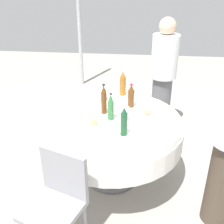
{
  "coord_description": "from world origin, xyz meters",
  "views": [
    {
      "loc": [
        -2.4,
        -0.25,
        2.07
      ],
      "look_at": [
        0.0,
        0.0,
        0.82
      ],
      "focal_mm": 44.35,
      "sensor_mm": 36.0,
      "label": 1
    }
  ],
  "objects_px": {
    "bottle_green_outer": "(111,107)",
    "wine_glass_inner": "(103,92)",
    "wine_glass_front": "(127,111)",
    "person_mid": "(163,76)",
    "plate_west": "(147,113)",
    "plate_near": "(94,123)",
    "bottle_brown_inner": "(131,96)",
    "bottle_amber_rear": "(123,84)",
    "bottle_dark_green_front": "(124,122)",
    "bottle_brown_mid": "(104,100)",
    "dining_table": "(112,131)",
    "chair_south": "(58,197)"
  },
  "relations": [
    {
      "from": "bottle_brown_inner",
      "to": "plate_near",
      "type": "xyz_separation_m",
      "value": [
        -0.42,
        0.34,
        -0.11
      ]
    },
    {
      "from": "plate_near",
      "to": "bottle_green_outer",
      "type": "bearing_deg",
      "value": -51.41
    },
    {
      "from": "plate_near",
      "to": "bottle_brown_mid",
      "type": "bearing_deg",
      "value": -15.37
    },
    {
      "from": "bottle_amber_rear",
      "to": "bottle_brown_inner",
      "type": "xyz_separation_m",
      "value": [
        -0.31,
        -0.11,
        -0.02
      ]
    },
    {
      "from": "plate_near",
      "to": "chair_south",
      "type": "bearing_deg",
      "value": 167.63
    },
    {
      "from": "wine_glass_inner",
      "to": "wine_glass_front",
      "type": "height_order",
      "value": "wine_glass_inner"
    },
    {
      "from": "bottle_dark_green_front",
      "to": "plate_near",
      "type": "height_order",
      "value": "bottle_dark_green_front"
    },
    {
      "from": "dining_table",
      "to": "wine_glass_front",
      "type": "relative_size",
      "value": 10.21
    },
    {
      "from": "dining_table",
      "to": "bottle_brown_inner",
      "type": "height_order",
      "value": "bottle_brown_inner"
    },
    {
      "from": "wine_glass_inner",
      "to": "plate_near",
      "type": "xyz_separation_m",
      "value": [
        -0.55,
        0.02,
        -0.1
      ]
    },
    {
      "from": "wine_glass_inner",
      "to": "bottle_amber_rear",
      "type": "bearing_deg",
      "value": -48.77
    },
    {
      "from": "wine_glass_inner",
      "to": "plate_west",
      "type": "relative_size",
      "value": 0.72
    },
    {
      "from": "dining_table",
      "to": "bottle_brown_inner",
      "type": "relative_size",
      "value": 5.4
    },
    {
      "from": "bottle_brown_mid",
      "to": "chair_south",
      "type": "height_order",
      "value": "bottle_brown_mid"
    },
    {
      "from": "chair_south",
      "to": "bottle_green_outer",
      "type": "bearing_deg",
      "value": -89.58
    },
    {
      "from": "bottle_brown_mid",
      "to": "chair_south",
      "type": "xyz_separation_m",
      "value": [
        -0.99,
        0.23,
        -0.37
      ]
    },
    {
      "from": "bottle_brown_mid",
      "to": "bottle_amber_rear",
      "type": "bearing_deg",
      "value": -18.15
    },
    {
      "from": "dining_table",
      "to": "bottle_dark_green_front",
      "type": "height_order",
      "value": "bottle_dark_green_front"
    },
    {
      "from": "dining_table",
      "to": "bottle_brown_mid",
      "type": "height_order",
      "value": "bottle_brown_mid"
    },
    {
      "from": "bottle_dark_green_front",
      "to": "wine_glass_inner",
      "type": "distance_m",
      "value": 0.76
    },
    {
      "from": "bottle_brown_mid",
      "to": "bottle_dark_green_front",
      "type": "height_order",
      "value": "bottle_brown_mid"
    },
    {
      "from": "bottle_green_outer",
      "to": "wine_glass_inner",
      "type": "distance_m",
      "value": 0.45
    },
    {
      "from": "plate_near",
      "to": "dining_table",
      "type": "bearing_deg",
      "value": -51.14
    },
    {
      "from": "bottle_amber_rear",
      "to": "wine_glass_front",
      "type": "relative_size",
      "value": 2.15
    },
    {
      "from": "bottle_green_outer",
      "to": "plate_near",
      "type": "height_order",
      "value": "bottle_green_outer"
    },
    {
      "from": "person_mid",
      "to": "bottle_amber_rear",
      "type": "bearing_deg",
      "value": -107.91
    },
    {
      "from": "bottle_dark_green_front",
      "to": "person_mid",
      "type": "relative_size",
      "value": 0.18
    },
    {
      "from": "plate_near",
      "to": "chair_south",
      "type": "height_order",
      "value": "chair_south"
    },
    {
      "from": "bottle_amber_rear",
      "to": "plate_west",
      "type": "relative_size",
      "value": 1.44
    },
    {
      "from": "plate_near",
      "to": "person_mid",
      "type": "height_order",
      "value": "person_mid"
    },
    {
      "from": "wine_glass_front",
      "to": "person_mid",
      "type": "xyz_separation_m",
      "value": [
        1.12,
        -0.42,
        -0.03
      ]
    },
    {
      "from": "bottle_amber_rear",
      "to": "chair_south",
      "type": "bearing_deg",
      "value": 165.2
    },
    {
      "from": "bottle_brown_mid",
      "to": "bottle_brown_inner",
      "type": "height_order",
      "value": "bottle_brown_mid"
    },
    {
      "from": "wine_glass_inner",
      "to": "person_mid",
      "type": "xyz_separation_m",
      "value": [
        0.68,
        -0.7,
        -0.03
      ]
    },
    {
      "from": "bottle_amber_rear",
      "to": "bottle_dark_green_front",
      "type": "relative_size",
      "value": 1.06
    },
    {
      "from": "plate_west",
      "to": "wine_glass_inner",
      "type": "bearing_deg",
      "value": 58.91
    },
    {
      "from": "bottle_green_outer",
      "to": "chair_south",
      "type": "height_order",
      "value": "bottle_green_outer"
    },
    {
      "from": "bottle_brown_mid",
      "to": "plate_near",
      "type": "relative_size",
      "value": 1.42
    },
    {
      "from": "bottle_dark_green_front",
      "to": "plate_west",
      "type": "height_order",
      "value": "bottle_dark_green_front"
    },
    {
      "from": "bottle_amber_rear",
      "to": "bottle_brown_inner",
      "type": "height_order",
      "value": "bottle_amber_rear"
    },
    {
      "from": "bottle_brown_inner",
      "to": "bottle_dark_green_front",
      "type": "xyz_separation_m",
      "value": [
        -0.58,
        0.04,
        0.01
      ]
    },
    {
      "from": "plate_near",
      "to": "bottle_brown_inner",
      "type": "bearing_deg",
      "value": -38.51
    },
    {
      "from": "bottle_green_outer",
      "to": "plate_west",
      "type": "height_order",
      "value": "bottle_green_outer"
    },
    {
      "from": "bottle_green_outer",
      "to": "wine_glass_inner",
      "type": "relative_size",
      "value": 1.88
    },
    {
      "from": "bottle_brown_inner",
      "to": "wine_glass_front",
      "type": "relative_size",
      "value": 1.89
    },
    {
      "from": "dining_table",
      "to": "chair_south",
      "type": "distance_m",
      "value": 0.93
    },
    {
      "from": "wine_glass_front",
      "to": "plate_west",
      "type": "xyz_separation_m",
      "value": [
        0.14,
        -0.2,
        -0.09
      ]
    },
    {
      "from": "person_mid",
      "to": "chair_south",
      "type": "height_order",
      "value": "person_mid"
    },
    {
      "from": "plate_west",
      "to": "person_mid",
      "type": "distance_m",
      "value": 1.0
    },
    {
      "from": "bottle_brown_inner",
      "to": "person_mid",
      "type": "height_order",
      "value": "person_mid"
    }
  ]
}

